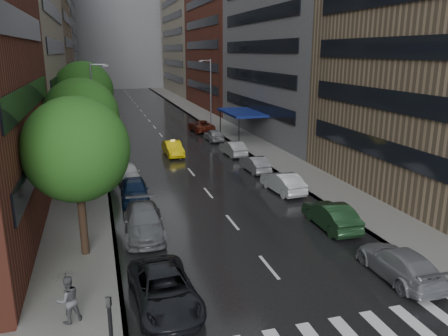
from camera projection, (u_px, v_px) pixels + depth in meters
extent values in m
plane|color=gray|center=(306.00, 313.00, 17.59)|extent=(220.00, 220.00, 0.00)
cube|color=black|center=(151.00, 123.00, 63.92)|extent=(14.00, 140.00, 0.01)
cube|color=gray|center=(87.00, 125.00, 61.46)|extent=(4.00, 140.00, 0.15)
cube|color=gray|center=(210.00, 120.00, 66.35)|extent=(4.00, 140.00, 0.15)
cube|color=silver|center=(386.00, 332.00, 16.36)|extent=(0.55, 2.80, 0.01)
cube|color=silver|center=(417.00, 326.00, 16.74)|extent=(0.55, 2.80, 0.01)
cube|color=silver|center=(447.00, 320.00, 17.12)|extent=(0.55, 2.80, 0.01)
cube|color=#937A5B|center=(43.00, 46.00, 69.97)|extent=(8.00, 28.00, 22.00)
cube|color=slate|center=(53.00, 9.00, 95.69)|extent=(8.00, 32.00, 38.00)
cube|color=slate|center=(288.00, 35.00, 51.90)|extent=(8.00, 28.00, 24.00)
cube|color=maroon|center=(223.00, 5.00, 76.28)|extent=(8.00, 28.00, 36.00)
cube|color=gray|center=(188.00, 34.00, 105.13)|extent=(8.00, 32.00, 28.00)
cube|color=slate|center=(118.00, 29.00, 122.78)|extent=(40.00, 14.00, 32.00)
cylinder|color=#382619|center=(82.00, 215.00, 21.90)|extent=(0.40, 0.40, 4.50)
sphere|color=#1E5116|center=(76.00, 149.00, 21.02)|extent=(5.14, 5.14, 5.14)
cylinder|color=#382619|center=(85.00, 163.00, 31.74)|extent=(0.40, 0.40, 4.63)
sphere|color=#1E5116|center=(81.00, 115.00, 30.84)|extent=(5.30, 5.30, 5.30)
cylinder|color=#382619|center=(87.00, 128.00, 44.69)|extent=(0.40, 0.40, 5.09)
sphere|color=#1E5116|center=(84.00, 91.00, 43.70)|extent=(5.81, 5.81, 5.81)
imported|color=yellow|center=(173.00, 148.00, 43.76)|extent=(1.67, 4.50, 1.47)
imported|color=black|center=(164.00, 289.00, 17.92)|extent=(2.76, 5.45, 1.48)
imported|color=slate|center=(144.00, 221.00, 24.92)|extent=(2.46, 5.52, 1.57)
imported|color=#0D1F40|center=(134.00, 190.00, 30.45)|extent=(2.04, 4.74, 1.60)
imported|color=silver|center=(129.00, 172.00, 35.25)|extent=(1.82, 4.27, 1.44)
imported|color=gray|center=(399.00, 263.00, 20.17)|extent=(2.14, 5.02, 1.44)
imported|color=#18351D|center=(331.00, 215.00, 25.91)|extent=(1.74, 4.75, 1.55)
imported|color=silver|center=(283.00, 182.00, 32.46)|extent=(2.01, 4.72, 1.52)
imported|color=slate|center=(255.00, 164.00, 38.04)|extent=(1.63, 4.22, 1.37)
imported|color=gray|center=(233.00, 148.00, 43.93)|extent=(1.81, 4.52, 1.46)
imported|color=gray|center=(214.00, 135.00, 50.94)|extent=(1.78, 4.12, 1.38)
imported|color=#4F1A0F|center=(201.00, 126.00, 56.72)|extent=(2.71, 5.49, 1.50)
imported|color=#515156|center=(68.00, 300.00, 16.54)|extent=(1.13, 1.02, 1.90)
imported|color=black|center=(66.00, 283.00, 16.35)|extent=(0.96, 0.98, 0.88)
imported|color=black|center=(109.00, 311.00, 12.24)|extent=(0.18, 0.15, 0.90)
cylinder|color=gray|center=(94.00, 110.00, 42.07)|extent=(0.18, 0.18, 9.00)
cube|color=gray|center=(106.00, 66.00, 41.35)|extent=(0.50, 0.22, 0.16)
cylinder|color=gray|center=(211.00, 92.00, 60.20)|extent=(0.18, 0.18, 9.00)
cube|color=gray|center=(200.00, 61.00, 58.73)|extent=(0.50, 0.22, 0.16)
cube|color=navy|center=(242.00, 112.00, 51.65)|extent=(4.00, 8.00, 0.25)
cylinder|color=black|center=(239.00, 131.00, 48.08)|extent=(0.12, 0.12, 3.00)
cylinder|color=black|center=(220.00, 121.00, 55.12)|extent=(0.12, 0.12, 3.00)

